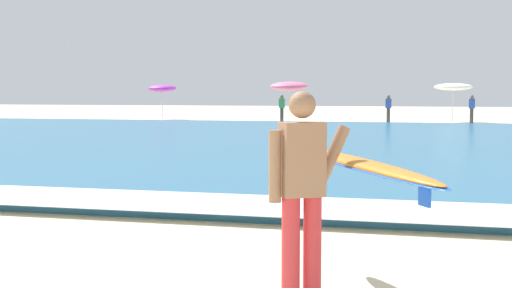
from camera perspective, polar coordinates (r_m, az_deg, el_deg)
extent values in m
cube|color=teal|center=(22.95, 3.45, 0.25)|extent=(120.00, 28.00, 0.14)
cube|color=white|center=(10.13, -10.44, -4.63)|extent=(120.00, 1.73, 0.01)
cylinder|color=red|center=(5.55, 2.95, -8.95)|extent=(0.15, 0.15, 0.88)
cylinder|color=red|center=(5.61, 4.78, -8.81)|extent=(0.15, 0.15, 0.88)
cube|color=#9E7051|center=(5.46, 3.91, -1.30)|extent=(0.40, 0.36, 0.60)
sphere|color=#9E7051|center=(5.43, 3.93, 3.32)|extent=(0.22, 0.22, 0.22)
cylinder|color=#9E7051|center=(5.39, 1.60, -1.90)|extent=(0.10, 0.10, 0.58)
cylinder|color=#9E7051|center=(5.57, 6.45, -0.99)|extent=(0.32, 0.24, 0.51)
ellipsoid|color=orange|center=(5.65, 8.70, -1.65)|extent=(1.55, 2.42, 0.12)
ellipsoid|color=blue|center=(5.66, 8.69, -1.83)|extent=(1.62, 2.52, 0.08)
cube|color=blue|center=(4.74, 14.05, -4.30)|extent=(0.09, 0.13, 0.14)
cylinder|color=beige|center=(43.77, -7.91, 3.34)|extent=(0.05, 0.05, 1.92)
ellipsoid|color=purple|center=(43.76, -7.92, 4.69)|extent=(1.78, 1.80, 0.56)
cylinder|color=beige|center=(40.18, 2.80, 3.36)|extent=(0.05, 0.05, 2.01)
ellipsoid|color=pink|center=(40.18, 2.81, 4.90)|extent=(2.25, 2.28, 0.67)
cylinder|color=beige|center=(40.83, 16.28, 3.18)|extent=(0.05, 0.05, 1.98)
ellipsoid|color=white|center=(40.83, 16.31, 4.66)|extent=(2.17, 2.19, 0.50)
cylinder|color=#383842|center=(38.41, 11.11, 2.36)|extent=(0.20, 0.20, 0.84)
cube|color=#2D4CA5|center=(38.39, 11.12, 3.39)|extent=(0.32, 0.20, 0.54)
sphere|color=brown|center=(38.39, 11.13, 3.94)|extent=(0.20, 0.20, 0.20)
cylinder|color=#383842|center=(38.93, 17.74, 2.26)|extent=(0.20, 0.20, 0.84)
cube|color=#2D4CA5|center=(38.91, 17.76, 3.27)|extent=(0.32, 0.20, 0.54)
sphere|color=brown|center=(38.91, 17.78, 3.82)|extent=(0.20, 0.20, 0.20)
cylinder|color=#383842|center=(38.60, 2.19, 2.45)|extent=(0.20, 0.20, 0.84)
cube|color=#338C4C|center=(38.58, 2.20, 3.47)|extent=(0.32, 0.20, 0.54)
sphere|color=brown|center=(38.57, 2.20, 4.02)|extent=(0.20, 0.20, 0.20)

